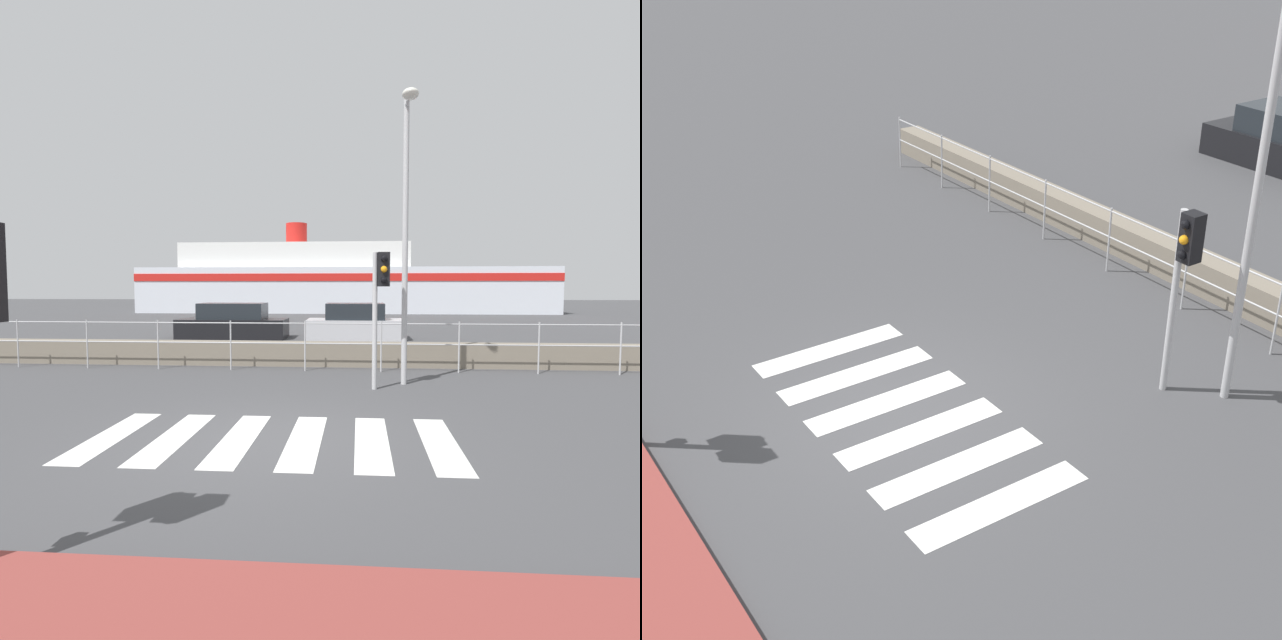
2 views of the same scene
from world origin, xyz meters
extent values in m
plane|color=#424244|center=(0.00, 0.00, 0.00)|extent=(160.00, 160.00, 0.00)
cube|color=silver|center=(-2.10, 0.00, 0.00)|extent=(0.45, 2.40, 0.01)
cube|color=silver|center=(-1.20, 0.00, 0.00)|extent=(0.45, 2.40, 0.01)
cube|color=silver|center=(-0.30, 0.00, 0.00)|extent=(0.45, 2.40, 0.01)
cube|color=silver|center=(0.60, 0.00, 0.00)|extent=(0.45, 2.40, 0.01)
cube|color=silver|center=(1.50, 0.00, 0.00)|extent=(0.45, 2.40, 0.01)
cube|color=silver|center=(2.40, 0.00, 0.00)|extent=(0.45, 2.40, 0.01)
cube|color=slate|center=(0.00, 6.48, 0.31)|extent=(20.76, 0.55, 0.62)
cylinder|color=#B2B2B5|center=(0.00, 5.60, 1.18)|extent=(18.68, 0.03, 0.03)
cylinder|color=#B2B2B5|center=(0.00, 5.60, 0.68)|extent=(18.68, 0.03, 0.03)
cylinder|color=#B2B2B5|center=(-7.47, 5.60, 0.62)|extent=(0.04, 0.04, 1.24)
cylinder|color=#B2B2B5|center=(-5.60, 5.60, 0.62)|extent=(0.04, 0.04, 1.24)
cylinder|color=#B2B2B5|center=(-3.74, 5.60, 0.62)|extent=(0.04, 0.04, 1.24)
cylinder|color=#B2B2B5|center=(-1.87, 5.60, 0.62)|extent=(0.04, 0.04, 1.24)
cylinder|color=#B2B2B5|center=(0.00, 5.60, 0.62)|extent=(0.04, 0.04, 1.24)
cylinder|color=#B2B2B5|center=(1.87, 5.60, 0.62)|extent=(0.04, 0.04, 1.24)
cylinder|color=#B2B2B5|center=(3.74, 5.60, 0.62)|extent=(0.04, 0.04, 1.24)
cylinder|color=#B2B2B5|center=(5.60, 5.60, 0.62)|extent=(0.04, 0.04, 1.24)
cylinder|color=#B2B2B5|center=(7.47, 5.60, 0.62)|extent=(0.04, 0.04, 1.24)
cylinder|color=#B2B2B5|center=(1.64, 3.49, 1.38)|extent=(0.10, 0.10, 2.76)
cube|color=black|center=(1.81, 3.49, 2.42)|extent=(0.24, 0.24, 0.68)
sphere|color=black|center=(1.81, 3.35, 2.63)|extent=(0.13, 0.13, 0.13)
sphere|color=orange|center=(1.81, 3.35, 2.42)|extent=(0.13, 0.13, 0.13)
sphere|color=black|center=(1.81, 3.35, 2.21)|extent=(0.13, 0.13, 0.13)
cylinder|color=#B2B2B5|center=(2.28, 4.07, 2.97)|extent=(0.12, 0.12, 5.95)
cylinder|color=#B2B2B5|center=(2.28, 3.68, 5.80)|extent=(0.07, 0.78, 0.07)
ellipsoid|color=silver|center=(2.28, 3.29, 5.75)|extent=(0.32, 0.42, 0.19)
cube|color=silver|center=(0.00, 36.08, 1.85)|extent=(33.57, 7.23, 3.69)
cube|color=white|center=(-4.03, 36.08, 4.71)|extent=(18.80, 5.78, 2.03)
cube|color=red|center=(0.00, 32.44, 2.88)|extent=(33.57, 0.08, 0.59)
cylinder|color=red|center=(-4.03, 36.08, 6.63)|extent=(1.80, 1.80, 1.80)
cube|color=black|center=(-3.82, 13.46, 0.39)|extent=(4.39, 1.76, 0.79)
cube|color=#1E2328|center=(-3.82, 13.46, 1.11)|extent=(2.63, 1.55, 0.64)
cube|color=#BCBCC1|center=(1.18, 13.46, 0.40)|extent=(3.84, 1.83, 0.79)
cube|color=#1E2328|center=(1.18, 13.46, 1.11)|extent=(2.31, 1.61, 0.65)
camera|label=1|loc=(1.32, -6.57, 2.06)|focal=28.00mm
camera|label=2|loc=(9.07, -5.08, 6.90)|focal=50.00mm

